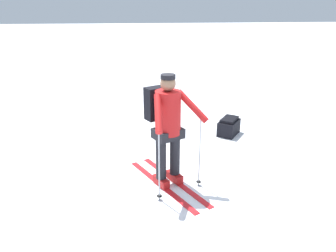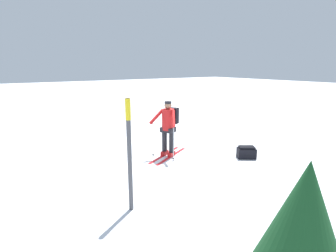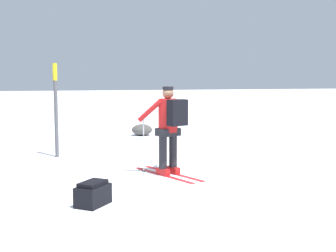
% 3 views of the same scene
% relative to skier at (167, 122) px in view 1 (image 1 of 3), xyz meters
% --- Properties ---
extents(ground_plane, '(80.00, 80.00, 0.00)m').
position_rel_skier_xyz_m(ground_plane, '(0.26, 0.12, -0.95)').
color(ground_plane, white).
extents(skier, '(1.10, 1.67, 1.64)m').
position_rel_skier_xyz_m(skier, '(0.00, 0.00, 0.00)').
color(skier, red).
rests_on(skier, ground_plane).
extents(dropped_backpack, '(0.56, 0.61, 0.35)m').
position_rel_skier_xyz_m(dropped_backpack, '(1.46, 1.76, -0.79)').
color(dropped_backpack, black).
rests_on(dropped_backpack, ground_plane).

